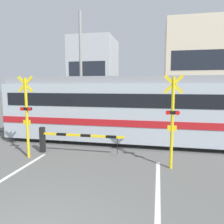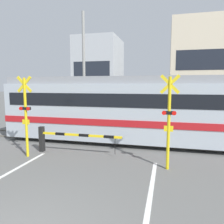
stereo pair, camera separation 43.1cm
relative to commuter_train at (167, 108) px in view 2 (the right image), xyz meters
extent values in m
cube|color=#5B564C|center=(-2.80, -0.72, -1.80)|extent=(50.00, 0.10, 0.08)
cube|color=#5B564C|center=(-2.80, 0.72, -1.80)|extent=(50.00, 0.10, 0.08)
cube|color=#ADB7C1|center=(0.00, 0.00, -0.18)|extent=(16.88, 2.79, 2.86)
cube|color=gray|center=(0.00, 0.00, 1.42)|extent=(16.71, 2.45, 0.36)
cube|color=red|center=(0.00, 0.00, -0.61)|extent=(16.89, 2.84, 0.32)
cube|color=black|center=(0.00, 0.00, 0.46)|extent=(16.20, 2.83, 0.64)
cube|color=black|center=(-8.45, 0.00, 0.46)|extent=(0.03, 1.95, 0.80)
cylinder|color=black|center=(-5.23, -0.72, -1.46)|extent=(0.76, 0.12, 0.76)
cylinder|color=black|center=(-5.23, 0.72, -1.46)|extent=(0.76, 0.12, 0.76)
cube|color=black|center=(-5.48, -2.65, -1.27)|extent=(0.20, 0.20, 1.15)
cube|color=yellow|center=(-3.62, -2.65, -0.98)|extent=(3.73, 0.09, 0.09)
cube|color=black|center=(-4.55, -2.65, -0.98)|extent=(0.45, 0.10, 0.10)
cube|color=black|center=(-3.43, -2.65, -0.98)|extent=(0.45, 0.10, 0.10)
cube|color=black|center=(-2.31, -2.65, -0.98)|extent=(0.45, 0.10, 0.10)
cylinder|color=black|center=(-2.05, -2.65, -1.37)|extent=(0.02, 0.02, 0.69)
cube|color=black|center=(-0.11, 2.62, -1.27)|extent=(0.20, 0.20, 1.15)
cube|color=yellow|center=(-1.98, 2.62, -0.98)|extent=(3.73, 0.09, 0.09)
cube|color=black|center=(-1.05, 2.62, -0.98)|extent=(0.45, 0.10, 0.10)
cube|color=black|center=(-2.17, 2.62, -0.98)|extent=(0.45, 0.10, 0.10)
cube|color=black|center=(-3.29, 2.62, -0.98)|extent=(0.45, 0.10, 0.10)
cylinder|color=black|center=(-3.55, 2.62, -1.37)|extent=(0.02, 0.02, 0.69)
cylinder|color=yellow|center=(-5.68, -3.44, -0.18)|extent=(0.11, 0.11, 3.31)
cube|color=yellow|center=(-5.68, -3.44, 1.21)|extent=(0.68, 0.04, 0.68)
cube|color=yellow|center=(-5.68, -3.44, 1.21)|extent=(0.68, 0.04, 0.68)
cube|color=black|center=(-5.68, -3.44, 0.21)|extent=(0.44, 0.12, 0.12)
cylinder|color=red|center=(-5.85, -3.52, 0.21)|extent=(0.15, 0.03, 0.15)
cylinder|color=red|center=(-5.51, -3.52, 0.21)|extent=(0.15, 0.03, 0.15)
cube|color=yellow|center=(-5.68, -3.46, -0.35)|extent=(0.32, 0.03, 0.20)
cylinder|color=yellow|center=(0.09, -3.44, -0.18)|extent=(0.11, 0.11, 3.31)
cube|color=yellow|center=(0.09, -3.44, 1.21)|extent=(0.68, 0.04, 0.68)
cube|color=yellow|center=(0.09, -3.44, 1.21)|extent=(0.68, 0.04, 0.68)
cube|color=black|center=(0.09, -3.44, 0.21)|extent=(0.44, 0.12, 0.12)
cylinder|color=red|center=(-0.08, -3.52, 0.21)|extent=(0.15, 0.03, 0.15)
cylinder|color=red|center=(0.26, -3.52, 0.21)|extent=(0.15, 0.03, 0.15)
cube|color=yellow|center=(0.09, -3.46, -0.35)|extent=(0.32, 0.03, 0.20)
cylinder|color=#33384C|center=(-3.97, 4.91, -1.44)|extent=(0.13, 0.13, 0.80)
cylinder|color=#33384C|center=(-3.83, 4.91, -1.44)|extent=(0.13, 0.13, 0.80)
cube|color=#B7B7BC|center=(-3.90, 4.91, -0.72)|extent=(0.38, 0.22, 0.64)
sphere|color=tan|center=(-3.90, 4.91, -0.29)|extent=(0.22, 0.22, 0.22)
cube|color=#B2B7BC|center=(-8.37, 15.33, 2.50)|extent=(5.08, 5.97, 8.68)
cube|color=#1E232D|center=(-8.37, 12.34, 2.93)|extent=(4.27, 0.03, 1.74)
cube|color=beige|center=(3.50, 15.33, 3.16)|extent=(6.52, 5.97, 10.00)
cube|color=#1E232D|center=(3.50, 12.34, 3.66)|extent=(5.48, 0.03, 2.00)
cylinder|color=gray|center=(-6.43, 5.12, 2.47)|extent=(0.22, 0.22, 8.63)
camera|label=1|loc=(-0.42, -11.38, 1.19)|focal=35.00mm
camera|label=2|loc=(0.00, -11.28, 1.19)|focal=35.00mm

